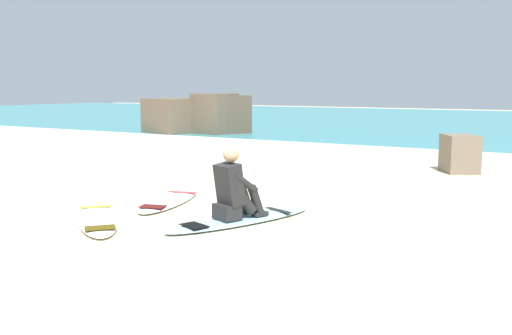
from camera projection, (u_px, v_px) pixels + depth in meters
The scene contains 9 objects.
ground_plane at pixel (203, 208), 8.44m from camera, with size 80.00×80.00×0.00m, color beige.
sea at pixel (474, 123), 27.26m from camera, with size 80.00×28.00×0.10m, color teal.
breaking_foam at pixel (382, 150), 15.56m from camera, with size 80.00×0.90×0.11m, color white.
surfboard_main at pixel (241, 220), 7.56m from camera, with size 1.29×2.36×0.08m.
surfer_seated at pixel (234, 191), 7.43m from camera, with size 0.55×0.77×0.95m.
surfboard_spare_near at pixel (169, 201), 8.80m from camera, with size 1.03×2.00×0.08m.
surfboard_spare_far at pixel (98, 218), 7.63m from camera, with size 1.95×1.81×0.08m.
rock_outcrop_distant at pixel (202, 116), 20.79m from camera, with size 3.80×2.95×1.53m.
shoreline_rock at pixel (460, 154), 11.91m from camera, with size 0.82×0.63×0.79m, color #756656.
Camera 1 is at (4.87, -6.73, 1.78)m, focal length 40.11 mm.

